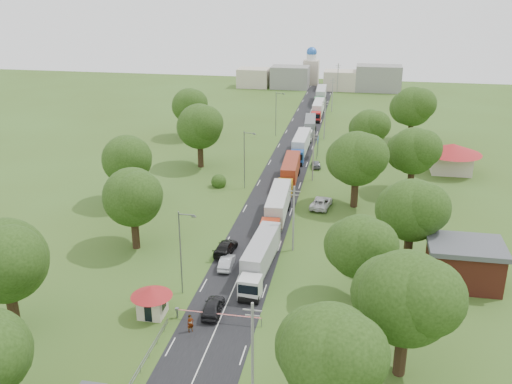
% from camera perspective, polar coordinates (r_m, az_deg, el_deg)
% --- Properties ---
extents(ground, '(260.00, 260.00, 0.00)m').
position_cam_1_polar(ground, '(82.42, 0.49, -3.41)').
color(ground, '#3A521B').
rests_on(ground, ground).
extents(road, '(8.00, 200.00, 0.04)m').
position_cam_1_polar(road, '(100.78, 2.48, 1.15)').
color(road, black).
rests_on(road, ground).
extents(boom_barrier, '(9.22, 0.35, 1.18)m').
position_cam_1_polar(boom_barrier, '(60.74, -5.02, -12.01)').
color(boom_barrier, slate).
rests_on(boom_barrier, ground).
extents(guard_booth, '(4.40, 4.40, 3.45)m').
position_cam_1_polar(guard_booth, '(61.73, -10.38, -10.33)').
color(guard_booth, beige).
rests_on(guard_booth, ground).
extents(guard_rail, '(0.10, 17.00, 1.70)m').
position_cam_1_polar(guard_rail, '(54.63, -11.77, -17.80)').
color(guard_rail, slate).
rests_on(guard_rail, ground).
extents(info_sign, '(0.12, 3.10, 4.10)m').
position_cam_1_polar(info_sign, '(113.60, 6.20, 4.90)').
color(info_sign, slate).
rests_on(info_sign, ground).
extents(pole_0, '(1.60, 0.24, 9.00)m').
position_cam_1_polar(pole_0, '(49.22, -0.35, -15.30)').
color(pole_0, gray).
rests_on(pole_0, ground).
extents(pole_1, '(1.60, 0.24, 9.00)m').
position_cam_1_polar(pole_1, '(73.47, 3.78, -2.57)').
color(pole_1, gray).
rests_on(pole_1, ground).
extents(pole_2, '(1.60, 0.24, 9.00)m').
position_cam_1_polar(pole_2, '(99.70, 5.74, 3.68)').
color(pole_2, gray).
rests_on(pole_2, ground).
extents(pole_3, '(1.60, 0.24, 9.00)m').
position_cam_1_polar(pole_3, '(126.69, 6.89, 7.30)').
color(pole_3, gray).
rests_on(pole_3, ground).
extents(pole_4, '(1.60, 0.24, 9.00)m').
position_cam_1_polar(pole_4, '(154.05, 7.65, 9.64)').
color(pole_4, gray).
rests_on(pole_4, ground).
extents(pole_5, '(1.60, 0.24, 9.00)m').
position_cam_1_polar(pole_5, '(181.60, 8.18, 11.27)').
color(pole_5, gray).
rests_on(pole_5, ground).
extents(lamp_0, '(2.03, 0.22, 10.00)m').
position_cam_1_polar(lamp_0, '(63.67, -7.45, -5.67)').
color(lamp_0, slate).
rests_on(lamp_0, ground).
extents(lamp_1, '(2.03, 0.22, 10.00)m').
position_cam_1_polar(lamp_1, '(95.23, -1.09, 3.51)').
color(lamp_1, slate).
rests_on(lamp_1, ground).
extents(lamp_2, '(2.03, 0.22, 10.00)m').
position_cam_1_polar(lamp_2, '(128.58, 2.07, 8.03)').
color(lamp_2, slate).
rests_on(lamp_2, ground).
extents(tree_0, '(8.80, 8.80, 11.07)m').
position_cam_1_polar(tree_0, '(44.85, 7.40, -15.54)').
color(tree_0, '#382616').
rests_on(tree_0, ground).
extents(tree_1, '(9.60, 9.60, 12.05)m').
position_cam_1_polar(tree_1, '(51.45, 14.79, -10.12)').
color(tree_1, '#382616').
rests_on(tree_1, ground).
extents(tree_2, '(8.00, 8.00, 10.10)m').
position_cam_1_polar(tree_2, '(62.40, 10.38, -5.34)').
color(tree_2, '#382616').
rests_on(tree_2, ground).
extents(tree_3, '(8.80, 8.80, 11.07)m').
position_cam_1_polar(tree_3, '(71.66, 15.32, -1.71)').
color(tree_3, '#382616').
rests_on(tree_3, ground).
extents(tree_4, '(9.60, 9.60, 12.05)m').
position_cam_1_polar(tree_4, '(88.13, 10.04, 3.34)').
color(tree_4, '#382616').
rests_on(tree_4, ground).
extents(tree_5, '(8.80, 8.80, 11.07)m').
position_cam_1_polar(tree_5, '(96.38, 15.47, 4.01)').
color(tree_5, '#382616').
rests_on(tree_5, ground).
extents(tree_6, '(8.00, 8.00, 10.10)m').
position_cam_1_polar(tree_6, '(112.56, 11.28, 6.37)').
color(tree_6, '#382616').
rests_on(tree_6, ground).
extents(tree_7, '(9.60, 9.60, 12.05)m').
position_cam_1_polar(tree_7, '(127.40, 15.40, 8.25)').
color(tree_7, '#382616').
rests_on(tree_7, ground).
extents(tree_9, '(9.60, 9.60, 12.05)m').
position_cam_1_polar(tree_9, '(60.98, -23.76, -6.20)').
color(tree_9, '#382616').
rests_on(tree_9, ground).
extents(tree_10, '(8.80, 8.80, 11.07)m').
position_cam_1_polar(tree_10, '(74.94, -12.21, -0.44)').
color(tree_10, '#382616').
rests_on(tree_10, ground).
extents(tree_11, '(8.80, 8.80, 11.07)m').
position_cam_1_polar(tree_11, '(90.62, -12.76, 3.21)').
color(tree_11, '#382616').
rests_on(tree_11, ground).
extents(tree_12, '(9.60, 9.60, 12.05)m').
position_cam_1_polar(tree_12, '(106.62, -5.65, 6.57)').
color(tree_12, '#382616').
rests_on(tree_12, ground).
extents(tree_13, '(8.80, 8.80, 11.07)m').
position_cam_1_polar(tree_13, '(127.66, -6.66, 8.58)').
color(tree_13, '#382616').
rests_on(tree_13, ground).
extents(house_brick, '(8.60, 6.60, 5.20)m').
position_cam_1_polar(house_brick, '(70.59, 20.08, -6.71)').
color(house_brick, maroon).
rests_on(house_brick, ground).
extents(house_cream, '(10.08, 10.08, 5.80)m').
position_cam_1_polar(house_cream, '(109.65, 19.04, 3.64)').
color(house_cream, beige).
rests_on(house_cream, ground).
extents(distant_town, '(52.00, 8.00, 8.00)m').
position_cam_1_polar(distant_town, '(186.98, 6.74, 11.23)').
color(distant_town, gray).
rests_on(distant_town, ground).
extents(church, '(5.00, 5.00, 12.30)m').
position_cam_1_polar(church, '(194.93, 5.53, 12.23)').
color(church, beige).
rests_on(church, ground).
extents(truck_0, '(3.05, 14.30, 3.95)m').
position_cam_1_polar(truck_0, '(68.84, 0.38, -6.58)').
color(truck_0, silver).
rests_on(truck_0, ground).
extents(truck_1, '(3.03, 15.21, 4.21)m').
position_cam_1_polar(truck_1, '(83.02, 2.14, -1.56)').
color(truck_1, '#A02C12').
rests_on(truck_1, ground).
extents(truck_2, '(2.99, 14.60, 4.04)m').
position_cam_1_polar(truck_2, '(98.61, 3.41, 2.01)').
color(truck_2, '#C78D17').
rests_on(truck_2, ground).
extents(truck_3, '(2.61, 14.78, 4.10)m').
position_cam_1_polar(truck_3, '(114.88, 4.50, 4.70)').
color(truck_3, navy).
rests_on(truck_3, ground).
extents(truck_4, '(3.05, 13.53, 3.74)m').
position_cam_1_polar(truck_4, '(130.27, 5.38, 6.51)').
color(truck_4, silver).
rests_on(truck_4, ground).
extents(truck_5, '(2.45, 13.91, 3.86)m').
position_cam_1_polar(truck_5, '(148.19, 6.22, 8.23)').
color(truck_5, red).
rests_on(truck_5, ground).
extents(truck_6, '(2.96, 14.98, 4.14)m').
position_cam_1_polar(truck_6, '(165.77, 6.50, 9.59)').
color(truck_6, '#2A7239').
rests_on(truck_6, ground).
extents(car_lane_front, '(2.14, 4.85, 1.62)m').
position_cam_1_polar(car_lane_front, '(61.92, -4.32, -11.37)').
color(car_lane_front, black).
rests_on(car_lane_front, ground).
extents(car_lane_mid, '(1.63, 4.33, 1.41)m').
position_cam_1_polar(car_lane_mid, '(70.81, -2.95, -7.05)').
color(car_lane_mid, '#A8ABB0').
rests_on(car_lane_mid, ground).
extents(car_lane_rear, '(2.53, 5.53, 1.57)m').
position_cam_1_polar(car_lane_rear, '(74.28, -3.08, -5.59)').
color(car_lane_rear, black).
rests_on(car_lane_rear, ground).
extents(car_verge_near, '(3.55, 6.14, 1.61)m').
position_cam_1_polar(car_verge_near, '(89.16, 6.54, -1.07)').
color(car_verge_near, silver).
rests_on(car_verge_near, ground).
extents(car_verge_far, '(2.19, 4.10, 1.33)m').
position_cam_1_polar(car_verge_far, '(108.13, 6.03, 2.79)').
color(car_verge_far, slate).
rests_on(car_verge_far, ground).
extents(pedestrian_near, '(0.83, 0.79, 1.91)m').
position_cam_1_polar(pedestrian_near, '(59.21, -6.57, -12.95)').
color(pedestrian_near, gray).
rests_on(pedestrian_near, ground).
extents(pedestrian_booth, '(0.78, 0.93, 1.70)m').
position_cam_1_polar(pedestrian_booth, '(61.66, -9.90, -11.77)').
color(pedestrian_booth, gray).
rests_on(pedestrian_booth, ground).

